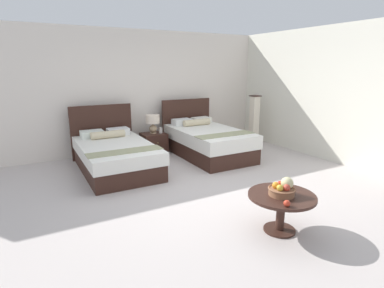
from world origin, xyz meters
name	(u,v)px	position (x,y,z in m)	size (l,w,h in m)	color
ground_plane	(204,188)	(0.00, 0.00, -0.01)	(9.93, 9.41, 0.02)	#BEB4AF
wall_back	(141,91)	(0.00, 2.90, 1.39)	(9.93, 0.12, 2.78)	silver
wall_side_right	(321,94)	(3.17, 0.40, 1.39)	(0.12, 5.01, 2.78)	silver
bed_near_window	(115,155)	(-1.04, 1.61, 0.30)	(1.32, 2.17, 1.16)	#361F18
bed_near_corner	(207,141)	(1.04, 1.61, 0.34)	(1.30, 2.18, 1.18)	#361F18
nightstand	(154,144)	(0.05, 2.31, 0.24)	(0.54, 0.49, 0.48)	#361F18
table_lamp	(153,121)	(0.05, 2.33, 0.75)	(0.31, 0.31, 0.42)	tan
vase	(161,130)	(0.21, 2.27, 0.54)	(0.08, 0.08, 0.13)	silver
coffee_table	(281,203)	(0.07, -1.66, 0.37)	(0.80, 0.80, 0.48)	#361F18
fruit_bowl	(283,189)	(0.06, -1.67, 0.55)	(0.32, 0.32, 0.22)	#8B5C3F
loose_apple	(287,203)	(-0.12, -1.92, 0.51)	(0.07, 0.07, 0.07)	red
floor_lamp_corner	(254,120)	(2.64, 1.91, 0.63)	(0.23, 0.23, 1.26)	#331D19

